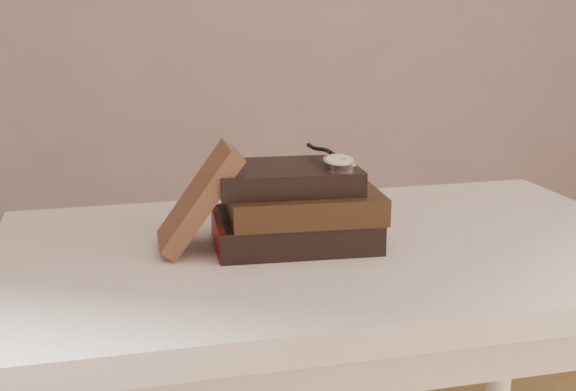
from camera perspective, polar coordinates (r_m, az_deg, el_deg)
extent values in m
cube|color=silver|center=(1.13, 3.53, -4.57)|extent=(1.00, 0.60, 0.04)
cube|color=white|center=(1.15, 3.48, -7.40)|extent=(0.88, 0.49, 0.08)
cylinder|color=white|center=(1.66, 15.95, -12.68)|extent=(0.05, 0.05, 0.71)
cube|color=black|center=(1.11, 0.50, -2.62)|extent=(0.25, 0.18, 0.04)
cube|color=beige|center=(1.11, 0.65, -2.62)|extent=(0.24, 0.16, 0.03)
cube|color=gold|center=(1.12, -5.53, -2.55)|extent=(0.01, 0.01, 0.04)
cube|color=maroon|center=(1.09, -5.38, -2.91)|extent=(0.02, 0.15, 0.04)
cube|color=black|center=(1.09, 1.19, -0.62)|extent=(0.23, 0.17, 0.04)
cube|color=beige|center=(1.09, 1.34, -0.61)|extent=(0.22, 0.15, 0.03)
cube|color=gold|center=(1.10, -4.55, -0.56)|extent=(0.01, 0.01, 0.04)
cube|color=black|center=(1.09, -0.09, 1.43)|extent=(0.22, 0.16, 0.03)
cube|color=beige|center=(1.09, 0.07, 1.43)|extent=(0.21, 0.14, 0.03)
cube|color=gold|center=(1.10, -5.40, 1.46)|extent=(0.01, 0.01, 0.03)
cube|color=#432619|center=(1.07, -6.83, -0.22)|extent=(0.13, 0.11, 0.15)
cylinder|color=silver|center=(1.08, 3.98, 2.52)|extent=(0.05, 0.05, 0.02)
cylinder|color=white|center=(1.08, 3.99, 2.75)|extent=(0.04, 0.04, 0.01)
torus|color=silver|center=(1.08, 3.99, 2.73)|extent=(0.05, 0.05, 0.01)
cylinder|color=silver|center=(1.11, 3.63, 2.83)|extent=(0.01, 0.01, 0.01)
cube|color=black|center=(1.08, 3.91, 2.87)|extent=(0.00, 0.01, 0.00)
cube|color=black|center=(1.08, 4.24, 2.81)|extent=(0.01, 0.00, 0.00)
sphere|color=black|center=(1.11, 3.51, 3.18)|extent=(0.01, 0.01, 0.01)
sphere|color=black|center=(1.12, 3.29, 3.33)|extent=(0.01, 0.01, 0.01)
sphere|color=black|center=(1.13, 3.06, 3.45)|extent=(0.01, 0.01, 0.01)
sphere|color=black|center=(1.14, 2.84, 3.53)|extent=(0.01, 0.01, 0.01)
sphere|color=black|center=(1.15, 2.63, 3.57)|extent=(0.01, 0.01, 0.01)
sphere|color=black|center=(1.16, 2.41, 3.59)|extent=(0.01, 0.01, 0.01)
sphere|color=black|center=(1.16, 2.20, 3.62)|extent=(0.01, 0.01, 0.01)
sphere|color=black|center=(1.17, 1.99, 3.68)|extent=(0.01, 0.01, 0.01)
sphere|color=black|center=(1.18, 1.79, 3.78)|extent=(0.01, 0.01, 0.01)
sphere|color=black|center=(1.19, 1.59, 3.91)|extent=(0.01, 0.01, 0.01)
torus|color=silver|center=(1.15, -5.49, 0.35)|extent=(0.05, 0.02, 0.05)
torus|color=silver|center=(1.16, -2.97, 0.46)|extent=(0.05, 0.02, 0.05)
cylinder|color=silver|center=(1.15, -4.23, 0.55)|extent=(0.01, 0.00, 0.00)
cylinder|color=silver|center=(1.20, -6.71, 0.65)|extent=(0.01, 0.11, 0.03)
cylinder|color=silver|center=(1.21, -2.27, 0.84)|extent=(0.01, 0.11, 0.03)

